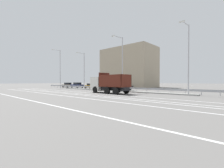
{
  "coord_description": "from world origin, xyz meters",
  "views": [
    {
      "loc": [
        20.29,
        -20.54,
        1.84
      ],
      "look_at": [
        2.44,
        -0.75,
        1.43
      ],
      "focal_mm": 24.0,
      "sensor_mm": 36.0,
      "label": 1
    }
  ],
  "objects": [
    {
      "name": "lane_strip_2",
      "position": [
        3.97,
        -8.11,
        0.0
      ],
      "size": [
        57.09,
        0.16,
        0.01
      ],
      "primitive_type": "cube",
      "color": "silver",
      "rests_on": "ground_plane"
    },
    {
      "name": "background_building_0",
      "position": [
        -10.79,
        22.55,
        6.74
      ],
      "size": [
        18.38,
        10.5,
        13.48
      ],
      "primitive_type": "cube",
      "color": "tan",
      "rests_on": "ground_plane"
    },
    {
      "name": "lane_strip_1",
      "position": [
        3.97,
        -7.06,
        0.0
      ],
      "size": [
        57.09,
        0.16,
        0.01
      ],
      "primitive_type": "cube",
      "color": "silver",
      "rests_on": "ground_plane"
    },
    {
      "name": "parked_car_0",
      "position": [
        -21.98,
        5.25,
        0.76
      ],
      "size": [
        4.19,
        2.02,
        1.55
      ],
      "rotation": [
        0.0,
        0.0,
        1.64
      ],
      "color": "gray",
      "rests_on": "ground_plane"
    },
    {
      "name": "median_road_sign",
      "position": [
        0.6,
        1.53,
        1.24
      ],
      "size": [
        0.86,
        0.16,
        2.26
      ],
      "color": "white",
      "rests_on": "ground_plane"
    },
    {
      "name": "lane_strip_0",
      "position": [
        3.97,
        -4.83,
        0.0
      ],
      "size": [
        57.09,
        0.16,
        0.01
      ],
      "primitive_type": "cube",
      "color": "silver",
      "rests_on": "ground_plane"
    },
    {
      "name": "street_lamp_3",
      "position": [
        14.37,
        1.32,
        5.31
      ],
      "size": [
        0.71,
        2.57,
        9.56
      ],
      "color": "#ADADB2",
      "rests_on": "ground_plane"
    },
    {
      "name": "ground_plane",
      "position": [
        0.0,
        0.0,
        0.0
      ],
      "size": [
        320.0,
        320.0,
        0.0
      ],
      "primitive_type": "plane",
      "color": "#605E5B"
    },
    {
      "name": "median_guardrail",
      "position": [
        -0.0,
        2.9,
        0.57
      ],
      "size": [
        57.09,
        0.09,
        0.78
      ],
      "color": "#9EA0A5",
      "rests_on": "ground_plane"
    },
    {
      "name": "parked_car_4",
      "position": [
        0.55,
        4.76,
        0.76
      ],
      "size": [
        4.36,
        2.26,
        1.5
      ],
      "rotation": [
        0.0,
        0.0,
        1.64
      ],
      "color": "black",
      "rests_on": "ground_plane"
    },
    {
      "name": "parked_car_2",
      "position": [
        -10.59,
        5.17,
        0.7
      ],
      "size": [
        3.96,
        1.96,
        1.38
      ],
      "rotation": [
        0.0,
        0.0,
        1.51
      ],
      "color": "#B27A14",
      "rests_on": "ground_plane"
    },
    {
      "name": "street_lamp_2",
      "position": [
        2.95,
        1.37,
        5.6
      ],
      "size": [
        0.71,
        2.65,
        10.11
      ],
      "color": "#ADADB2",
      "rests_on": "ground_plane"
    },
    {
      "name": "lane_strip_4",
      "position": [
        3.97,
        -15.05,
        0.0
      ],
      "size": [
        57.09,
        0.16,
        0.01
      ],
      "primitive_type": "cube",
      "color": "silver",
      "rests_on": "ground_plane"
    },
    {
      "name": "dump_truck",
      "position": [
        2.94,
        -2.97,
        1.31
      ],
      "size": [
        7.47,
        3.0,
        3.32
      ],
      "rotation": [
        0.0,
        0.0,
        1.51
      ],
      "color": "silver",
      "rests_on": "ground_plane"
    },
    {
      "name": "street_lamp_0",
      "position": [
        -19.89,
        1.41,
        6.02
      ],
      "size": [
        0.72,
        2.42,
        11.0
      ],
      "color": "#ADADB2",
      "rests_on": "ground_plane"
    },
    {
      "name": "parked_car_1",
      "position": [
        -16.53,
        5.04,
        0.8
      ],
      "size": [
        4.82,
        2.12,
        1.62
      ],
      "rotation": [
        0.0,
        0.0,
        1.49
      ],
      "color": "navy",
      "rests_on": "ground_plane"
    },
    {
      "name": "street_lamp_1",
      "position": [
        -8.47,
        1.28,
        4.82
      ],
      "size": [
        0.71,
        2.17,
        8.68
      ],
      "color": "#ADADB2",
      "rests_on": "ground_plane"
    },
    {
      "name": "parked_car_3",
      "position": [
        -5.42,
        4.75,
        0.65
      ],
      "size": [
        4.18,
        2.05,
        1.24
      ],
      "rotation": [
        0.0,
        0.0,
        1.52
      ],
      "color": "gray",
      "rests_on": "ground_plane"
    },
    {
      "name": "median_island",
      "position": [
        0.0,
        1.53,
        0.09
      ],
      "size": [
        31.4,
        1.1,
        0.18
      ],
      "primitive_type": "cube",
      "color": "gray",
      "rests_on": "ground_plane"
    },
    {
      "name": "lane_strip_3",
      "position": [
        3.97,
        -10.29,
        0.0
      ],
      "size": [
        57.09,
        0.16,
        0.01
      ],
      "primitive_type": "cube",
      "color": "silver",
      "rests_on": "ground_plane"
    }
  ]
}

